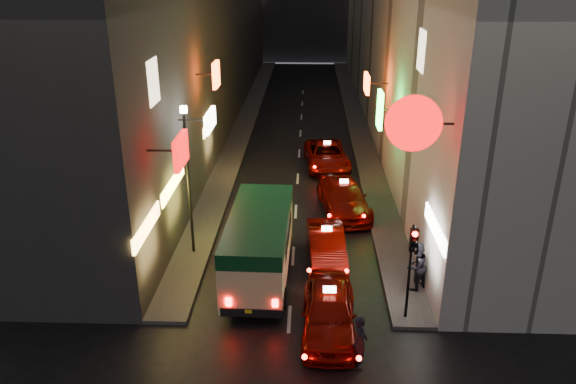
# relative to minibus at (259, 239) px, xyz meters

# --- Properties ---
(sidewalk_left) EXTENTS (1.50, 52.00, 0.15)m
(sidewalk_left) POSITION_rel_minibus_xyz_m (-3.01, 22.83, -1.64)
(sidewalk_left) COLOR #4C4946
(sidewalk_left) RESTS_ON ground
(sidewalk_right) EXTENTS (1.50, 52.00, 0.15)m
(sidewalk_right) POSITION_rel_minibus_xyz_m (5.49, 22.83, -1.64)
(sidewalk_right) COLOR #4C4946
(sidewalk_right) RESTS_ON ground
(minibus) EXTENTS (2.34, 6.34, 2.71)m
(minibus) POSITION_rel_minibus_xyz_m (0.00, 0.00, 0.00)
(minibus) COLOR beige
(minibus) RESTS_ON ground
(taxi_near) EXTENTS (2.38, 5.60, 1.94)m
(taxi_near) POSITION_rel_minibus_xyz_m (2.57, -3.26, -0.83)
(taxi_near) COLOR #690701
(taxi_near) RESTS_ON ground
(taxi_second) EXTENTS (2.33, 5.08, 1.75)m
(taxi_second) POSITION_rel_minibus_xyz_m (2.61, 1.54, -0.92)
(taxi_second) COLOR #690701
(taxi_second) RESTS_ON ground
(taxi_third) EXTENTS (3.02, 5.76, 1.92)m
(taxi_third) POSITION_rel_minibus_xyz_m (3.58, 6.48, -0.84)
(taxi_third) COLOR #690701
(taxi_third) RESTS_ON ground
(taxi_far) EXTENTS (2.68, 5.50, 1.86)m
(taxi_far) POSITION_rel_minibus_xyz_m (2.93, 12.84, -0.86)
(taxi_far) COLOR #690701
(taxi_far) RESTS_ON ground
(pedestrian_crossing) EXTENTS (0.49, 0.71, 2.05)m
(pedestrian_crossing) POSITION_rel_minibus_xyz_m (3.44, -5.02, -0.69)
(pedestrian_crossing) COLOR black
(pedestrian_crossing) RESTS_ON ground
(pedestrian_sidewalk) EXTENTS (0.94, 0.90, 2.14)m
(pedestrian_sidewalk) POSITION_rel_minibus_xyz_m (5.85, -0.76, -0.49)
(pedestrian_sidewalk) COLOR black
(pedestrian_sidewalk) RESTS_ON sidewalk_right
(traffic_light) EXTENTS (0.26, 0.43, 3.50)m
(traffic_light) POSITION_rel_minibus_xyz_m (5.24, -2.70, 0.98)
(traffic_light) COLOR black
(traffic_light) RESTS_ON sidewalk_right
(lamp_post) EXTENTS (0.28, 0.28, 6.22)m
(lamp_post) POSITION_rel_minibus_xyz_m (-2.96, 1.83, 2.01)
(lamp_post) COLOR black
(lamp_post) RESTS_ON sidewalk_left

